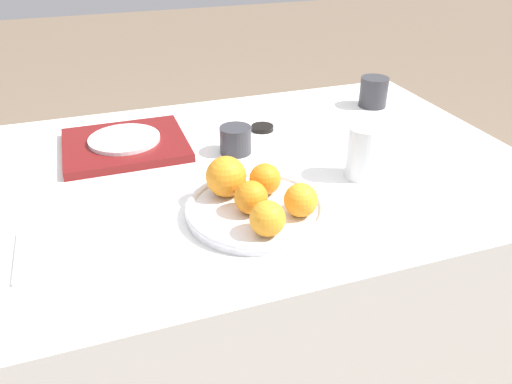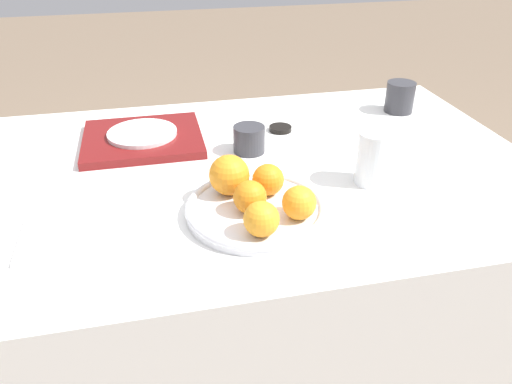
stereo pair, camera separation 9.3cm
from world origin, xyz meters
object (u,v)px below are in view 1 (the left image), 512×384
orange_0 (265,179)px  cup_1 (236,140)px  fruit_platter (256,209)px  serving_tray (125,145)px  side_plate (124,139)px  orange_2 (251,197)px  orange_4 (226,177)px  cup_0 (374,92)px  orange_1 (301,200)px  water_glass (363,152)px  orange_3 (267,219)px  soy_dish (262,128)px  napkin (62,249)px

orange_0 → cup_1: bearing=87.5°
fruit_platter → serving_tray: size_ratio=0.94×
orange_0 → serving_tray: bearing=125.0°
serving_tray → side_plate: side_plate is taller
orange_2 → orange_4: size_ratio=0.78×
orange_4 → side_plate: (-0.16, 0.32, -0.03)m
serving_tray → cup_0: bearing=4.6°
orange_4 → orange_2: bearing=-71.9°
serving_tray → cup_0: cup_0 is taller
orange_1 → serving_tray: 0.51m
water_glass → side_plate: (-0.47, 0.31, -0.03)m
orange_3 → soy_dish: orange_3 is taller
water_glass → serving_tray: size_ratio=0.40×
fruit_platter → orange_4: (-0.04, 0.06, 0.04)m
orange_4 → cup_1: 0.23m
orange_3 → soy_dish: 0.50m
fruit_platter → orange_1: orange_1 is taller
water_glass → fruit_platter: bearing=-165.1°
orange_1 → orange_3: size_ratio=1.00×
fruit_platter → soy_dish: bearing=68.4°
orange_1 → water_glass: bearing=31.8°
side_plate → soy_dish: side_plate is taller
orange_0 → cup_0: bearing=39.6°
orange_0 → orange_2: 0.07m
orange_2 → napkin: (-0.34, 0.01, -0.04)m
orange_0 → water_glass: bearing=6.6°
orange_3 → side_plate: 0.51m
cup_0 → soy_dish: cup_0 is taller
fruit_platter → water_glass: 0.28m
soy_dish → orange_0: bearing=-109.0°
orange_0 → water_glass: water_glass is taller
serving_tray → soy_dish: (0.35, -0.00, -0.00)m
orange_3 → serving_tray: (-0.19, 0.47, -0.04)m
orange_2 → cup_1: orange_2 is taller
water_glass → cup_1: 0.30m
orange_3 → water_glass: bearing=30.1°
orange_3 → side_plate: (-0.19, 0.47, -0.02)m
water_glass → soy_dish: water_glass is taller
orange_3 → serving_tray: 0.51m
orange_1 → orange_3: same height
napkin → orange_4: bearing=11.1°
side_plate → cup_0: (0.71, 0.06, 0.02)m
orange_2 → serving_tray: bearing=115.4°
side_plate → napkin: side_plate is taller
orange_3 → water_glass: water_glass is taller
fruit_platter → cup_1: 0.28m
orange_1 → orange_4: orange_4 is taller
side_plate → fruit_platter: bearing=-62.1°
cup_0 → napkin: bearing=-153.2°
side_plate → cup_0: size_ratio=2.00×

